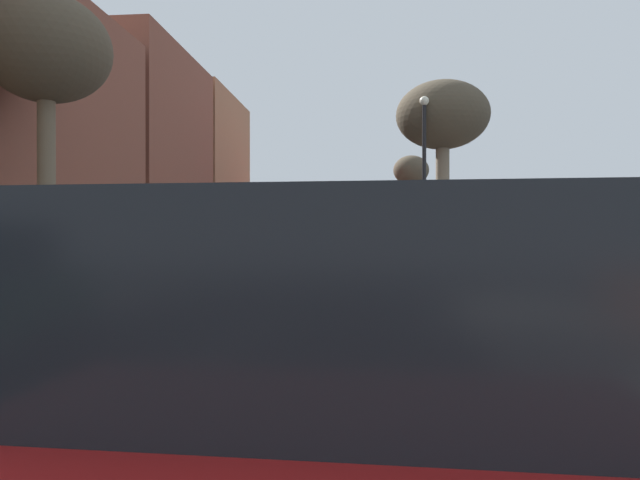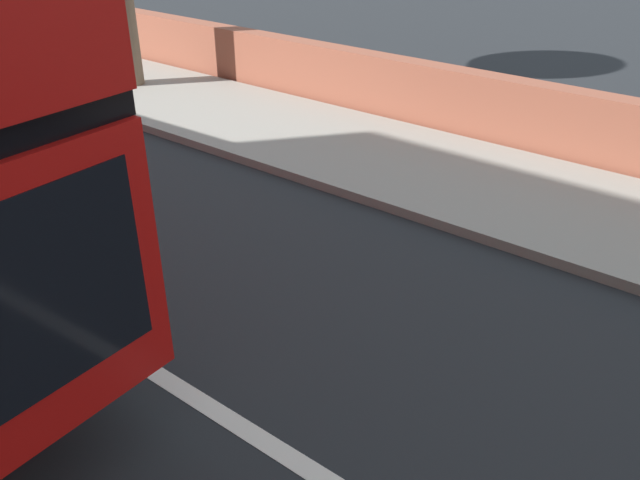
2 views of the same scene
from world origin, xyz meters
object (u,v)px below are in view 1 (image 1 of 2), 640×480
Objects in this scene: street_tree_right_1 at (411,174)px; litter_bin_right at (561,297)px; parked_car_white_left_0 at (232,255)px; parked_car_red_right_1 at (354,383)px; parked_car_white_right_2 at (368,282)px; street_tree_left_0 at (46,54)px; street_tree_right_3 at (443,119)px; double_decker_bus at (304,225)px; lamppost_right at (424,173)px.

litter_bin_right is at bearing -89.24° from street_tree_right_1.
litter_bin_right is (7.80, -11.47, -0.24)m from parked_car_white_left_0.
parked_car_red_right_1 is at bearing -114.70° from litter_bin_right.
litter_bin_right is (2.80, 0.15, -0.22)m from parked_car_white_right_2.
street_tree_left_0 is at bearing 150.83° from parked_car_white_right_2.
parked_car_white_right_2 is 14.06m from street_tree_right_3.
double_decker_bus reaches higher than parked_car_white_right_2.
street_tree_right_3 reaches higher than double_decker_bus.
street_tree_left_0 is at bearing -112.87° from street_tree_right_1.
parked_car_white_left_0 is 9.20m from street_tree_right_3.
double_decker_bus is at bearing 81.33° from street_tree_left_0.
litter_bin_right is (10.34, -4.06, -5.17)m from street_tree_left_0.
street_tree_left_0 is at bearing 126.59° from parked_car_red_right_1.
lamppost_right is at bearing 95.14° from litter_bin_right.
parked_car_white_left_0 is 12.65m from parked_car_white_right_2.
street_tree_right_1 is (9.98, 23.65, -0.28)m from street_tree_left_0.
parked_car_white_left_0 is 9.26m from street_tree_left_0.
street_tree_right_1 is 15.00m from street_tree_right_3.
lamppost_right is at bearing 84.02° from parked_car_red_right_1.
parked_car_white_right_2 is 0.64× the size of lamppost_right.
street_tree_right_1 reaches higher than litter_bin_right.
lamppost_right is (-0.81, -1.61, -2.17)m from street_tree_right_3.
parked_car_white_right_2 is 0.56× the size of street_tree_left_0.
street_tree_right_3 reaches higher than litter_bin_right.
parked_car_white_left_0 is 0.56× the size of street_tree_left_0.
street_tree_right_1 reaches higher than parked_car_white_right_2.
lamppost_right is (9.34, 7.04, -2.08)m from street_tree_left_0.
litter_bin_right is (0.37, -27.72, -4.89)m from street_tree_right_1.
street_tree_right_3 is at bearing 78.55° from parked_car_white_right_2.
parked_car_white_right_2 is at bearing -101.45° from street_tree_right_3.
parked_car_red_right_1 is 0.71× the size of lamppost_right.
double_decker_bus is at bearing 99.13° from parked_car_white_right_2.
street_tree_left_0 reaches higher than parked_car_white_right_2.
litter_bin_right is (7.00, -25.99, -1.63)m from double_decker_bus.
street_tree_right_1 is (7.43, 16.24, 4.65)m from parked_car_white_left_0.
double_decker_bus is 14.61m from parked_car_white_left_0.
parked_car_red_right_1 is at bearing -97.90° from street_tree_right_3.
street_tree_right_3 reaches higher than parked_car_white_right_2.
street_tree_right_1 is at bearing 14.54° from double_decker_bus.
parked_car_red_right_1 reaches higher than litter_bin_right.
parked_car_white_left_0 is 18.46m from street_tree_right_1.
street_tree_right_3 is at bearing 63.36° from lamppost_right.
double_decker_bus is at bearing 105.07° from litter_bin_right.
parked_car_red_right_1 is at bearing -53.41° from street_tree_left_0.
lamppost_right reaches higher than parked_car_red_right_1.
double_decker_bus is at bearing 86.86° from parked_car_white_left_0.
parked_car_white_left_0 is at bearing 176.92° from lamppost_right.
parked_car_red_right_1 is 3.71× the size of litter_bin_right.
double_decker_bus is at bearing 111.95° from lamppost_right.
street_tree_left_0 is at bearing -108.96° from parked_car_white_left_0.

